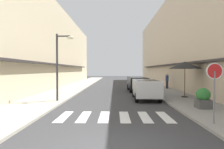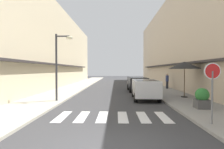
% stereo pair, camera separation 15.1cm
% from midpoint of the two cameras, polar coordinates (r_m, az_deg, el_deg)
% --- Properties ---
extents(ground_plane, '(97.42, 97.42, 0.00)m').
position_cam_midpoint_polar(ground_plane, '(22.93, 0.98, -4.17)').
color(ground_plane, '#38383A').
extents(sidewalk_left, '(3.18, 62.00, 0.12)m').
position_cam_midpoint_polar(sidewalk_left, '(23.47, -11.28, -3.92)').
color(sidewalk_left, '#ADA899').
rests_on(sidewalk_left, ground_plane).
extents(sidewalk_right, '(3.18, 62.00, 0.12)m').
position_cam_midpoint_polar(sidewalk_right, '(23.44, 13.27, -3.94)').
color(sidewalk_right, gray).
rests_on(sidewalk_right, ground_plane).
extents(building_row_left, '(5.50, 41.86, 9.98)m').
position_cam_midpoint_polar(building_row_left, '(25.87, -19.69, 7.44)').
color(building_row_left, beige).
rests_on(building_row_left, ground_plane).
extents(building_row_right, '(5.50, 41.86, 11.19)m').
position_cam_midpoint_polar(building_row_right, '(25.88, 21.75, 8.77)').
color(building_row_right, '#C6B299').
rests_on(building_row_right, ground_plane).
extents(crosswalk, '(5.20, 2.20, 0.01)m').
position_cam_midpoint_polar(crosswalk, '(9.19, 0.64, -12.45)').
color(crosswalk, silver).
rests_on(crosswalk, ground_plane).
extents(parked_car_near, '(1.90, 4.01, 1.47)m').
position_cam_midpoint_polar(parked_car_near, '(14.49, 10.15, -3.74)').
color(parked_car_near, silver).
rests_on(parked_car_near, ground_plane).
extents(parked_car_mid, '(1.86, 4.23, 1.47)m').
position_cam_midpoint_polar(parked_car_mid, '(19.97, 7.67, -2.34)').
color(parked_car_mid, black).
rests_on(parked_car_mid, ground_plane).
extents(round_street_sign, '(0.65, 0.07, 2.36)m').
position_cam_midpoint_polar(round_street_sign, '(8.33, 28.15, -0.71)').
color(round_street_sign, slate).
rests_on(round_street_sign, sidewalk_right).
extents(street_lamp, '(1.19, 0.28, 4.51)m').
position_cam_midpoint_polar(street_lamp, '(13.45, -15.05, 4.44)').
color(street_lamp, '#38383D').
rests_on(street_lamp, sidewalk_left).
extents(cafe_umbrella, '(2.41, 2.41, 2.73)m').
position_cam_midpoint_polar(cafe_umbrella, '(15.69, 21.03, 2.57)').
color(cafe_umbrella, '#262626').
rests_on(cafe_umbrella, sidewalk_right).
extents(planter_corner, '(0.73, 0.73, 1.11)m').
position_cam_midpoint_polar(planter_corner, '(11.55, 25.56, -6.40)').
color(planter_corner, '#4C4C4C').
rests_on(planter_corner, sidewalk_right).
extents(pedestrian_walking_near, '(0.34, 0.34, 1.70)m').
position_cam_midpoint_polar(pedestrian_walking_near, '(22.38, 16.28, -1.76)').
color(pedestrian_walking_near, '#282B33').
rests_on(pedestrian_walking_near, sidewalk_right).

